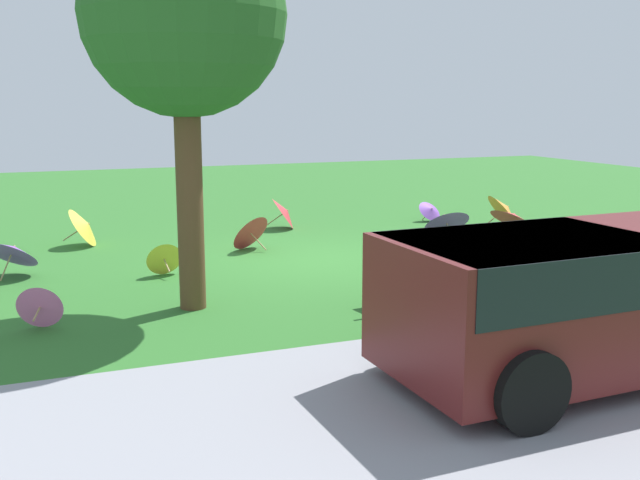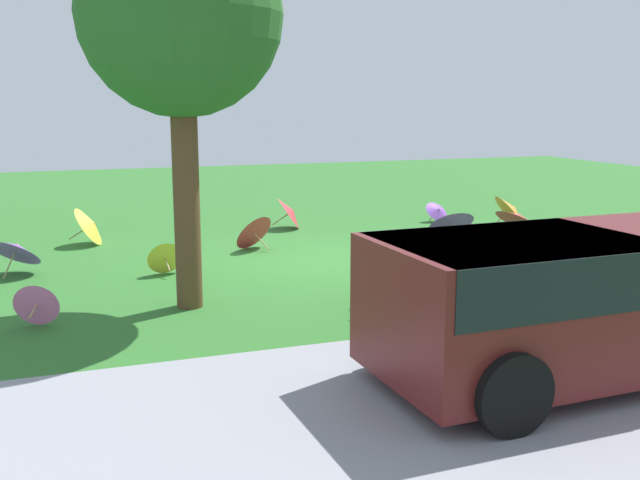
{
  "view_description": "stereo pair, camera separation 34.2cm",
  "coord_description": "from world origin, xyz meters",
  "px_view_note": "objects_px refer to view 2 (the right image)",
  "views": [
    {
      "loc": [
        4.8,
        12.46,
        2.89
      ],
      "look_at": [
        0.35,
        1.2,
        0.6
      ],
      "focal_mm": 41.66,
      "sensor_mm": 36.0,
      "label": 1
    },
    {
      "loc": [
        4.48,
        12.58,
        2.89
      ],
      "look_at": [
        0.35,
        1.2,
        0.6
      ],
      "focal_mm": 41.66,
      "sensor_mm": 36.0,
      "label": 2
    }
  ],
  "objects_px": {
    "parasol_purple_3": "(450,220)",
    "parasol_pink_0": "(38,303)",
    "parasol_purple_0": "(438,210)",
    "van_dark": "(574,293)",
    "parasol_red_0": "(291,212)",
    "parasol_yellow_2": "(164,256)",
    "parasol_yellow_1": "(91,225)",
    "parasol_purple_2": "(16,249)",
    "shade_tree": "(180,18)",
    "parasol_red_1": "(252,230)",
    "parasol_red_2": "(518,218)",
    "park_bench": "(422,272)",
    "parasol_yellow_0": "(498,242)",
    "parasol_orange_0": "(512,210)",
    "parasol_purple_1": "(449,258)"
  },
  "relations": [
    {
      "from": "parasol_red_0",
      "to": "parasol_yellow_2",
      "type": "xyz_separation_m",
      "value": [
        3.37,
        3.55,
        -0.08
      ]
    },
    {
      "from": "parasol_purple_1",
      "to": "parasol_yellow_1",
      "type": "bearing_deg",
      "value": -42.53
    },
    {
      "from": "parasol_purple_0",
      "to": "parasol_red_2",
      "type": "distance_m",
      "value": 3.06
    },
    {
      "from": "park_bench",
      "to": "shade_tree",
      "type": "xyz_separation_m",
      "value": [
        3.17,
        -0.98,
        3.5
      ]
    },
    {
      "from": "parasol_purple_0",
      "to": "parasol_yellow_0",
      "type": "distance_m",
      "value": 4.54
    },
    {
      "from": "parasol_red_1",
      "to": "parasol_purple_1",
      "type": "bearing_deg",
      "value": 126.15
    },
    {
      "from": "parasol_yellow_0",
      "to": "parasol_yellow_1",
      "type": "height_order",
      "value": "parasol_yellow_1"
    },
    {
      "from": "parasol_red_0",
      "to": "parasol_yellow_1",
      "type": "xyz_separation_m",
      "value": [
        4.38,
        0.47,
        0.03
      ]
    },
    {
      "from": "park_bench",
      "to": "parasol_red_1",
      "type": "distance_m",
      "value": 4.83
    },
    {
      "from": "parasol_purple_0",
      "to": "parasol_purple_3",
      "type": "relative_size",
      "value": 0.71
    },
    {
      "from": "shade_tree",
      "to": "parasol_orange_0",
      "type": "xyz_separation_m",
      "value": [
        -8.05,
        -3.97,
        -3.53
      ]
    },
    {
      "from": "shade_tree",
      "to": "parasol_pink_0",
      "type": "relative_size",
      "value": 8.27
    },
    {
      "from": "parasol_yellow_2",
      "to": "shade_tree",
      "type": "bearing_deg",
      "value": 90.99
    },
    {
      "from": "park_bench",
      "to": "parasol_purple_2",
      "type": "relative_size",
      "value": 1.38
    },
    {
      "from": "parasol_yellow_2",
      "to": "parasol_red_2",
      "type": "distance_m",
      "value": 7.13
    },
    {
      "from": "parasol_red_2",
      "to": "parasol_purple_3",
      "type": "bearing_deg",
      "value": -19.28
    },
    {
      "from": "parasol_yellow_1",
      "to": "parasol_orange_0",
      "type": "xyz_separation_m",
      "value": [
        -9.1,
        1.27,
        0.02
      ]
    },
    {
      "from": "parasol_purple_2",
      "to": "parasol_red_2",
      "type": "height_order",
      "value": "parasol_red_2"
    },
    {
      "from": "parasol_red_1",
      "to": "parasol_purple_3",
      "type": "height_order",
      "value": "parasol_purple_3"
    },
    {
      "from": "parasol_yellow_0",
      "to": "parasol_yellow_1",
      "type": "relative_size",
      "value": 0.82
    },
    {
      "from": "van_dark",
      "to": "park_bench",
      "type": "bearing_deg",
      "value": -87.23
    },
    {
      "from": "parasol_yellow_1",
      "to": "parasol_purple_2",
      "type": "xyz_separation_m",
      "value": [
        1.33,
        2.33,
        0.04
      ]
    },
    {
      "from": "parasol_purple_0",
      "to": "van_dark",
      "type": "bearing_deg",
      "value": 69.04
    },
    {
      "from": "parasol_red_0",
      "to": "parasol_purple_0",
      "type": "xyz_separation_m",
      "value": [
        -3.6,
        0.32,
        -0.1
      ]
    },
    {
      "from": "parasol_purple_0",
      "to": "parasol_orange_0",
      "type": "bearing_deg",
      "value": 128.18
    },
    {
      "from": "parasol_purple_3",
      "to": "van_dark",
      "type": "bearing_deg",
      "value": 70.22
    },
    {
      "from": "parasol_yellow_1",
      "to": "parasol_purple_0",
      "type": "bearing_deg",
      "value": -178.94
    },
    {
      "from": "parasol_red_0",
      "to": "parasol_pink_0",
      "type": "height_order",
      "value": "parasol_red_0"
    },
    {
      "from": "van_dark",
      "to": "parasol_red_0",
      "type": "bearing_deg",
      "value": -90.11
    },
    {
      "from": "parasol_yellow_1",
      "to": "parasol_orange_0",
      "type": "height_order",
      "value": "parasol_orange_0"
    },
    {
      "from": "parasol_red_1",
      "to": "parasol_red_2",
      "type": "relative_size",
      "value": 0.93
    },
    {
      "from": "parasol_red_0",
      "to": "parasol_red_1",
      "type": "relative_size",
      "value": 0.93
    },
    {
      "from": "parasol_red_0",
      "to": "parasol_pink_0",
      "type": "xyz_separation_m",
      "value": [
        5.35,
        5.93,
        -0.08
      ]
    },
    {
      "from": "parasol_red_0",
      "to": "parasol_yellow_0",
      "type": "relative_size",
      "value": 1.15
    },
    {
      "from": "shade_tree",
      "to": "parasol_yellow_2",
      "type": "bearing_deg",
      "value": -89.01
    },
    {
      "from": "parasol_red_0",
      "to": "parasol_red_1",
      "type": "height_order",
      "value": "same"
    },
    {
      "from": "parasol_purple_1",
      "to": "parasol_red_2",
      "type": "height_order",
      "value": "parasol_red_2"
    },
    {
      "from": "parasol_orange_0",
      "to": "parasol_red_0",
      "type": "bearing_deg",
      "value": -20.23
    },
    {
      "from": "parasol_purple_3",
      "to": "parasol_pink_0",
      "type": "distance_m",
      "value": 8.37
    },
    {
      "from": "parasol_purple_1",
      "to": "parasol_pink_0",
      "type": "height_order",
      "value": "parasol_purple_1"
    },
    {
      "from": "parasol_yellow_2",
      "to": "parasol_yellow_0",
      "type": "bearing_deg",
      "value": 168.71
    },
    {
      "from": "parasol_purple_1",
      "to": "parasol_orange_0",
      "type": "height_order",
      "value": "parasol_orange_0"
    },
    {
      "from": "van_dark",
      "to": "parasol_purple_0",
      "type": "height_order",
      "value": "van_dark"
    },
    {
      "from": "van_dark",
      "to": "parasol_red_0",
      "type": "xyz_separation_m",
      "value": [
        -0.02,
        -9.77,
        -0.53
      ]
    },
    {
      "from": "parasol_yellow_2",
      "to": "parasol_red_2",
      "type": "bearing_deg",
      "value": -178.52
    },
    {
      "from": "parasol_purple_0",
      "to": "parasol_yellow_2",
      "type": "distance_m",
      "value": 7.68
    },
    {
      "from": "shade_tree",
      "to": "parasol_yellow_2",
      "type": "relative_size",
      "value": 8.69
    },
    {
      "from": "park_bench",
      "to": "parasol_purple_1",
      "type": "xyz_separation_m",
      "value": [
        -1.18,
        -1.28,
        -0.14
      ]
    },
    {
      "from": "parasol_purple_0",
      "to": "parasol_yellow_2",
      "type": "bearing_deg",
      "value": 24.84
    },
    {
      "from": "parasol_red_2",
      "to": "parasol_yellow_2",
      "type": "bearing_deg",
      "value": 1.48
    }
  ]
}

